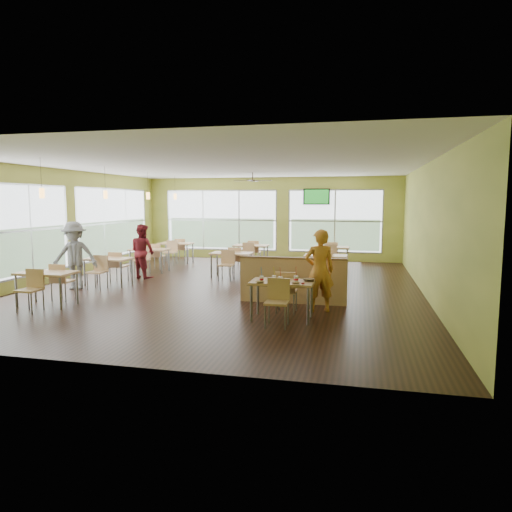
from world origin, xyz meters
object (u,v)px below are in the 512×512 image
Objects in this scene: half_wall_divider at (293,280)px; main_table at (282,287)px; man_plaid at (319,271)px; food_basket at (309,280)px.

main_table is at bearing -90.00° from half_wall_divider.
main_table is 1.05m from man_plaid.
food_basket is at bearing -69.43° from half_wall_divider.
main_table reaches higher than food_basket.
half_wall_divider is at bearing 110.57° from food_basket.
man_plaid reaches higher than half_wall_divider.
food_basket is (-0.14, -0.70, -0.08)m from man_plaid.
man_plaid is at bearing 78.77° from food_basket.
half_wall_divider reaches higher than main_table.
half_wall_divider is at bearing 90.00° from main_table.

